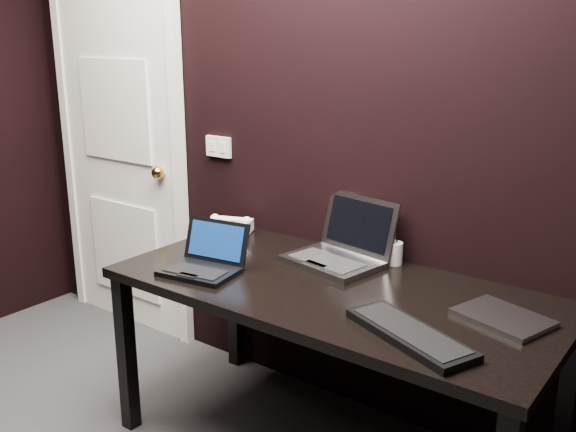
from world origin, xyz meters
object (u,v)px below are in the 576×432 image
Objects in this scene: desk at (331,304)px; ext_keyboard at (410,334)px; netbook at (204,262)px; mobile_phone at (203,239)px; desk_phone at (232,226)px; pen_cup at (394,252)px; silver_laptop at (339,251)px; door at (121,147)px; closed_laptop at (503,318)px.

ext_keyboard is (0.43, -0.22, 0.09)m from desk.
mobile_phone is at bearing 134.90° from netbook.
ext_keyboard is 1.26m from desk_phone.
desk_phone is 0.20m from mobile_phone.
netbook is 0.50m from desk_phone.
ext_keyboard is 0.67m from pen_cup.
silver_laptop reaches higher than desk.
netbook is 0.92m from ext_keyboard.
desk is at bearing 152.81° from ext_keyboard.
silver_laptop is 0.87× the size of ext_keyboard.
netbook reaches higher than ext_keyboard.
desk_phone is at bearing 92.66° from mobile_phone.
mobile_phone reaches higher than desk.
door is 25.13× the size of mobile_phone.
door reaches higher than pen_cup.
desk is (1.65, -0.38, -0.38)m from door.
door is 1.02m from mobile_phone.
mobile_phone is at bearing -19.17° from door.
door is 4.39× the size of ext_keyboard.
ext_keyboard is at bearing -2.55° from netbook.
desk_phone is at bearing 160.70° from desk.
closed_laptop is 1.34m from mobile_phone.
desk is 7.83× the size of pen_cup.
desk_phone reaches higher than mobile_phone.
desk is 7.94× the size of desk_phone.
mobile_phone is (0.01, -0.20, -0.01)m from desk_phone.
pen_cup is at bearing 153.77° from closed_laptop.
netbook is at bearing -136.83° from pen_cup.
ext_keyboard is 5.72× the size of mobile_phone.
netbook is at bearing -45.10° from mobile_phone.
desk_phone is (-1.16, 0.48, 0.02)m from ext_keyboard.
ext_keyboard is at bearing -22.34° from desk_phone.
silver_laptop is 0.62m from desk_phone.
mobile_phone is 0.39× the size of pen_cup.
mobile_phone is at bearing -163.56° from silver_laptop.
silver_laptop is 0.71m from ext_keyboard.
ext_keyboard is 2.28× the size of desk_phone.
ext_keyboard is 2.25× the size of pen_cup.
ext_keyboard is (2.08, -0.60, -0.29)m from door.
desk_phone is 0.81m from pen_cup.
pen_cup is (-0.36, 0.57, 0.04)m from ext_keyboard.
pen_cup is (-0.55, 0.27, 0.04)m from closed_laptop.
pen_cup is at bearing 43.17° from netbook.
door is 2.31m from closed_laptop.
door is 1.74m from pen_cup.
pen_cup reaches higher than ext_keyboard.
desk_phone is (0.92, -0.12, -0.27)m from door.
door is at bearing 167.18° from desk.
silver_laptop reaches higher than mobile_phone.
pen_cup is (0.56, 0.53, 0.01)m from netbook.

